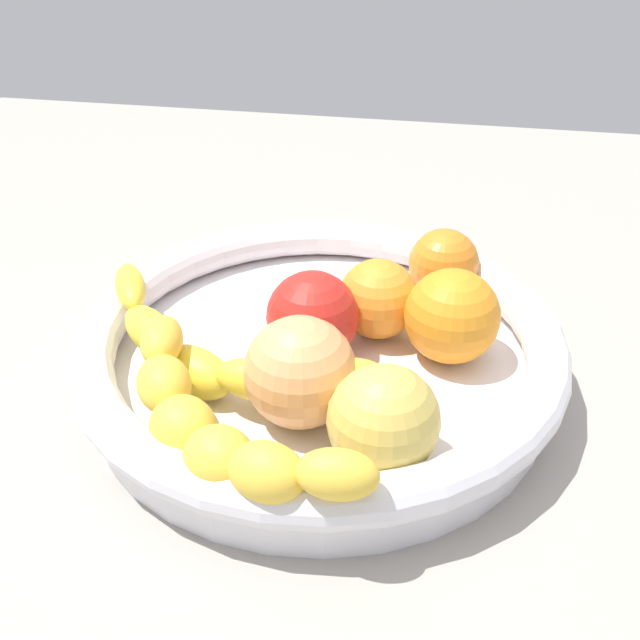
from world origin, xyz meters
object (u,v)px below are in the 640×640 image
at_px(tomato_red, 312,318).
at_px(peach_blush, 302,372).
at_px(fruit_bowl, 320,350).
at_px(orange_mid_left, 452,316).
at_px(orange_mid_right, 444,264).
at_px(banana_draped_right, 206,352).
at_px(banana_draped_left, 214,428).
at_px(apple_yellow, 383,420).
at_px(orange_front, 378,299).

relative_size(tomato_red, peach_blush, 0.91).
relative_size(fruit_bowl, orange_mid_left, 5.14).
bearing_deg(tomato_red, orange_mid_right, 50.34).
distance_m(fruit_bowl, banana_draped_right, 0.08).
height_order(orange_mid_right, peach_blush, peach_blush).
height_order(banana_draped_left, apple_yellow, apple_yellow).
relative_size(orange_mid_right, apple_yellow, 0.85).
relative_size(banana_draped_right, orange_mid_left, 3.30).
bearing_deg(orange_mid_left, banana_draped_left, -132.65).
relative_size(banana_draped_left, tomato_red, 2.63).
bearing_deg(apple_yellow, peach_blush, 148.67).
bearing_deg(orange_mid_left, tomato_red, -169.26).
height_order(orange_front, peach_blush, peach_blush).
height_order(tomato_red, apple_yellow, same).
height_order(orange_mid_left, apple_yellow, orange_mid_left).
distance_m(peach_blush, apple_yellow, 0.06).
bearing_deg(banana_draped_left, peach_blush, 54.07).
xyz_separation_m(banana_draped_right, orange_mid_right, (0.15, 0.15, 0.00)).
distance_m(banana_draped_right, orange_mid_left, 0.17).
distance_m(banana_draped_left, banana_draped_right, 0.08).
height_order(peach_blush, apple_yellow, peach_blush).
bearing_deg(orange_mid_left, fruit_bowl, -169.79).
bearing_deg(banana_draped_left, tomato_red, 74.70).
xyz_separation_m(peach_blush, apple_yellow, (0.05, -0.03, -0.00)).
bearing_deg(apple_yellow, banana_draped_left, -166.67).
relative_size(tomato_red, apple_yellow, 0.99).
height_order(banana_draped_right, orange_front, orange_front).
distance_m(fruit_bowl, peach_blush, 0.07).
distance_m(banana_draped_right, peach_blush, 0.07).
xyz_separation_m(banana_draped_right, tomato_red, (0.06, 0.04, 0.01)).
bearing_deg(fruit_bowl, apple_yellow, -61.23).
distance_m(fruit_bowl, orange_mid_right, 0.13).
height_order(orange_mid_left, orange_mid_right, orange_mid_left).
relative_size(orange_mid_right, peach_blush, 0.79).
bearing_deg(fruit_bowl, banana_draped_left, -107.36).
distance_m(orange_front, apple_yellow, 0.14).
bearing_deg(tomato_red, fruit_bowl, 19.29).
distance_m(banana_draped_left, orange_front, 0.18).
distance_m(orange_front, orange_mid_left, 0.06).
relative_size(banana_draped_left, banana_draped_right, 0.77).
bearing_deg(tomato_red, orange_front, 42.71).
distance_m(orange_mid_left, apple_yellow, 0.12).
xyz_separation_m(banana_draped_right, orange_mid_left, (0.16, 0.06, 0.01)).
relative_size(banana_draped_left, orange_mid_right, 3.07).
height_order(fruit_bowl, orange_mid_left, orange_mid_left).
height_order(fruit_bowl, banana_draped_left, banana_draped_left).
bearing_deg(banana_draped_right, peach_blush, -18.08).
bearing_deg(banana_draped_left, apple_yellow, 13.33).
relative_size(orange_mid_right, tomato_red, 0.86).
height_order(banana_draped_right, orange_mid_right, orange_mid_right).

